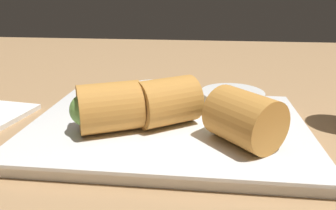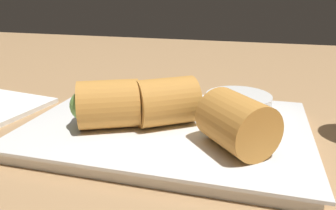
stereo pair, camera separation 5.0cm
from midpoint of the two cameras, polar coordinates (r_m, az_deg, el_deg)
table_surface at (r=34.27cm, az=8.12°, el=-8.47°), size 180.00×140.00×2.00cm
serving_plate at (r=35.30cm, az=4.07°, el=-4.25°), size 29.10×20.92×1.50cm
roll_front_left at (r=33.68cm, az=3.25°, el=0.44°), size 7.79×7.50×4.93cm
roll_front_right at (r=29.94cm, az=16.22°, el=-2.89°), size 7.70×7.81×4.93cm
roll_back_left at (r=33.16cm, az=-6.77°, el=0.01°), size 7.58×7.03×4.93cm
dipping_bowl_near at (r=39.72cm, az=2.55°, el=1.64°), size 7.33×7.33×2.31cm
dipping_bowl_far at (r=38.18cm, az=15.82°, el=0.13°), size 7.33×7.33×2.31cm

